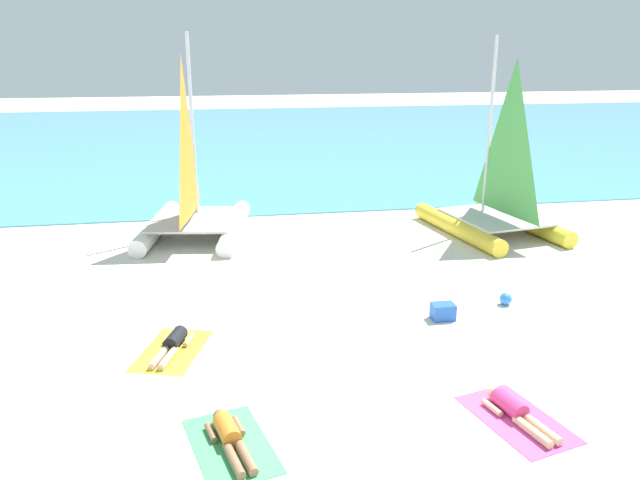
{
  "coord_description": "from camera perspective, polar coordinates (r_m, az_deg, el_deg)",
  "views": [
    {
      "loc": [
        -2.52,
        -8.76,
        5.76
      ],
      "look_at": [
        0.0,
        5.69,
        1.2
      ],
      "focal_mm": 35.07,
      "sensor_mm": 36.0,
      "label": 1
    }
  ],
  "objects": [
    {
      "name": "ground_plane",
      "position": [
        19.79,
        -2.15,
        0.33
      ],
      "size": [
        120.0,
        120.0,
        0.0
      ],
      "primitive_type": "plane",
      "color": "silver"
    },
    {
      "name": "ocean_water",
      "position": [
        41.87,
        -6.43,
        9.28
      ],
      "size": [
        120.0,
        40.0,
        0.05
      ],
      "primitive_type": "cube",
      "color": "#4C9EB7",
      "rests_on": "ground"
    },
    {
      "name": "sailboat_white",
      "position": [
        19.96,
        -11.46,
        2.89
      ],
      "size": [
        3.73,
        5.15,
        6.18
      ],
      "rotation": [
        0.0,
        0.0,
        -0.16
      ],
      "color": "white",
      "rests_on": "ground"
    },
    {
      "name": "sailboat_yellow",
      "position": [
        20.63,
        15.63,
        3.02
      ],
      "size": [
        3.72,
        5.1,
        6.1
      ],
      "rotation": [
        0.0,
        0.0,
        0.17
      ],
      "color": "yellow",
      "rests_on": "ground"
    },
    {
      "name": "towel_left",
      "position": [
        12.88,
        -13.32,
        -9.77
      ],
      "size": [
        1.63,
        2.15,
        0.01
      ],
      "primitive_type": "cube",
      "rotation": [
        0.0,
        0.0,
        -0.31
      ],
      "color": "yellow",
      "rests_on": "ground"
    },
    {
      "name": "sunbather_left",
      "position": [
        12.88,
        -13.26,
        -9.14
      ],
      "size": [
        0.84,
        1.54,
        0.3
      ],
      "rotation": [
        0.0,
        0.0,
        -0.31
      ],
      "color": "black",
      "rests_on": "towel_left"
    },
    {
      "name": "towel_middle",
      "position": [
        9.99,
        -8.11,
        -18.08
      ],
      "size": [
        1.52,
        2.11,
        0.01
      ],
      "primitive_type": "cube",
      "rotation": [
        0.0,
        0.0,
        0.24
      ],
      "color": "#4CB266",
      "rests_on": "ground"
    },
    {
      "name": "sunbather_middle",
      "position": [
        9.97,
        -8.25,
        -17.28
      ],
      "size": [
        0.76,
        1.55,
        0.3
      ],
      "rotation": [
        0.0,
        0.0,
        0.24
      ],
      "color": "orange",
      "rests_on": "towel_middle"
    },
    {
      "name": "towel_right",
      "position": [
        10.95,
        17.52,
        -15.33
      ],
      "size": [
        1.53,
        2.11,
        0.01
      ],
      "primitive_type": "cube",
      "rotation": [
        0.0,
        0.0,
        0.24
      ],
      "color": "#D84C99",
      "rests_on": "ground"
    },
    {
      "name": "sunbather_right",
      "position": [
        10.92,
        17.35,
        -14.61
      ],
      "size": [
        0.76,
        1.55,
        0.3
      ],
      "rotation": [
        0.0,
        0.0,
        0.24
      ],
      "color": "#D83372",
      "rests_on": "towel_right"
    },
    {
      "name": "beach_ball",
      "position": [
        15.2,
        16.59,
        -5.17
      ],
      "size": [
        0.29,
        0.29,
        0.29
      ],
      "primitive_type": "sphere",
      "color": "#337FE5",
      "rests_on": "ground"
    },
    {
      "name": "cooler_box",
      "position": [
        14.08,
        11.16,
        -6.42
      ],
      "size": [
        0.5,
        0.36,
        0.36
      ],
      "primitive_type": "cube",
      "color": "blue",
      "rests_on": "ground"
    }
  ]
}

